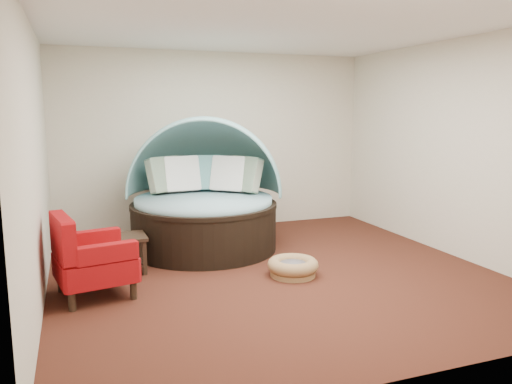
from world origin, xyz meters
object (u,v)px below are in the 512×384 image
object	(u,v)px
pet_basket	(293,267)
red_armchair	(89,259)
canopy_daybed	(204,187)
side_table	(126,249)

from	to	relation	value
pet_basket	red_armchair	xyz separation A→B (m)	(-2.22, 0.12, 0.30)
canopy_daybed	pet_basket	world-z (taller)	canopy_daybed
side_table	canopy_daybed	bearing A→B (deg)	33.38
pet_basket	red_armchair	bearing A→B (deg)	176.79
pet_basket	side_table	distance (m)	1.97
red_armchair	canopy_daybed	bearing A→B (deg)	31.81
canopy_daybed	side_table	world-z (taller)	canopy_daybed
side_table	red_armchair	bearing A→B (deg)	-122.22
pet_basket	side_table	world-z (taller)	side_table
red_armchair	side_table	bearing A→B (deg)	47.22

